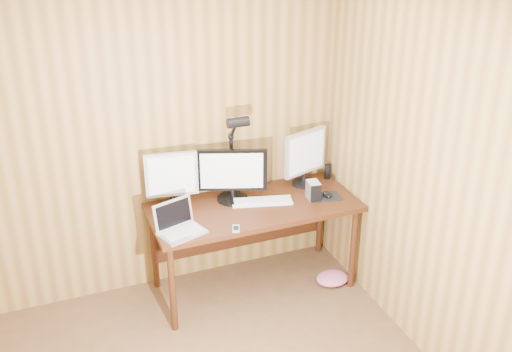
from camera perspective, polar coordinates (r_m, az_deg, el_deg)
room_shell at (r=2.79m, az=-6.02°, el=-11.61°), size 4.00×4.00×4.00m
desk at (r=4.73m, az=-0.54°, el=-3.71°), size 1.60×0.70×0.75m
monitor_center at (r=4.60m, az=-2.32°, el=0.16°), size 0.52×0.24×0.43m
monitor_left at (r=4.52m, az=-8.04°, el=-0.26°), size 0.40×0.19×0.45m
monitor_right at (r=4.85m, az=4.69°, el=1.89°), size 0.40×0.20×0.47m
laptop at (r=4.27m, az=-7.41°, el=-4.63°), size 0.36×0.32×0.22m
keyboard at (r=4.65m, az=0.57°, el=-2.42°), size 0.49×0.25×0.02m
mousepad at (r=4.77m, az=6.79°, el=-1.96°), size 0.23×0.20×0.00m
mouse at (r=4.76m, az=6.81°, el=-1.74°), size 0.08×0.11×0.04m
hard_drive at (r=4.70m, az=5.48°, el=-1.37°), size 0.10×0.14×0.14m
phone at (r=4.29m, az=-1.92°, el=-5.04°), size 0.08×0.11×0.01m
speaker at (r=5.06m, az=6.82°, el=0.43°), size 0.05×0.05×0.12m
desk_lamp at (r=4.59m, az=-2.02°, el=3.19°), size 0.17×0.24×0.72m
fabric_pile at (r=5.06m, az=7.28°, el=-9.64°), size 0.31×0.26×0.09m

